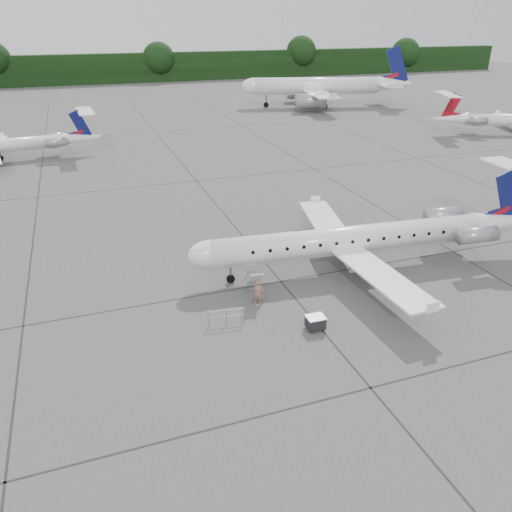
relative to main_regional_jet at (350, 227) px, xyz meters
name	(u,v)px	position (x,y,z in m)	size (l,w,h in m)	color
ground	(341,288)	(-1.83, -2.59, -3.40)	(320.00, 320.00, 0.00)	#585855
treeline	(125,68)	(-1.83, 127.41, 0.60)	(260.00, 4.00, 8.00)	black
main_regional_jet	(350,227)	(0.00, 0.00, 0.00)	(26.55, 19.12, 6.81)	white
airstair	(254,281)	(-7.92, -1.35, -2.34)	(0.85, 2.21, 2.13)	white
passenger	(258,293)	(-8.04, -2.60, -2.54)	(0.63, 0.41, 1.72)	#976652
safety_railing	(226,317)	(-10.71, -4.20, -2.90)	(2.20, 0.08, 1.00)	gray
baggage_cart	(315,323)	(-5.77, -6.54, -2.94)	(1.07, 0.86, 0.93)	black
bg_narrowbody	(316,77)	(30.89, 69.50, 2.55)	(33.16, 23.88, 11.91)	white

